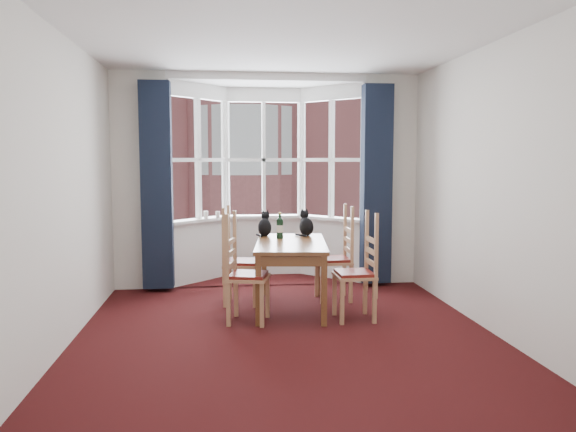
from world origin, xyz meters
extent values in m
plane|color=black|center=(0.00, 0.00, 0.00)|extent=(4.50, 4.50, 0.00)
plane|color=white|center=(0.00, 0.00, 2.80)|extent=(4.50, 4.50, 0.00)
plane|color=silver|center=(-2.00, 0.00, 1.40)|extent=(0.00, 4.50, 4.50)
plane|color=silver|center=(2.00, 0.00, 1.40)|extent=(0.00, 4.50, 4.50)
plane|color=silver|center=(0.00, -2.25, 1.40)|extent=(4.00, 0.00, 4.00)
cube|color=silver|center=(-1.65, 2.25, 1.40)|extent=(0.70, 0.12, 2.80)
cube|color=silver|center=(1.65, 2.25, 1.40)|extent=(0.70, 0.12, 2.80)
cube|color=black|center=(-1.42, 2.07, 1.35)|extent=(0.38, 0.22, 2.60)
cube|color=black|center=(1.42, 2.07, 1.35)|extent=(0.38, 0.22, 2.60)
cube|color=brown|center=(0.16, 1.02, 0.74)|extent=(0.92, 1.50, 0.04)
cube|color=brown|center=(-0.25, 0.40, 0.36)|extent=(0.07, 0.07, 0.72)
cube|color=brown|center=(-0.09, 1.71, 0.36)|extent=(0.07, 0.07, 0.72)
cube|color=brown|center=(0.41, 0.32, 0.36)|extent=(0.07, 0.07, 0.72)
cube|color=brown|center=(0.56, 1.63, 0.36)|extent=(0.07, 0.07, 0.72)
cube|color=#B07E55|center=(-0.34, 0.55, 0.48)|extent=(0.49, 0.50, 0.06)
cube|color=#5D1410|center=(-0.34, 0.55, 0.49)|extent=(0.44, 0.45, 0.03)
cube|color=#B07E55|center=(-0.38, 1.31, 0.48)|extent=(0.46, 0.48, 0.06)
cube|color=#5D1410|center=(-0.38, 1.31, 0.49)|extent=(0.42, 0.43, 0.03)
cube|color=#B07E55|center=(0.77, 0.52, 0.48)|extent=(0.41, 0.43, 0.06)
cube|color=#5D1410|center=(0.77, 0.52, 0.49)|extent=(0.37, 0.39, 0.03)
cube|color=#B07E55|center=(0.71, 1.37, 0.48)|extent=(0.41, 0.43, 0.06)
cube|color=#5D1410|center=(0.71, 1.37, 0.49)|extent=(0.37, 0.39, 0.03)
ellipsoid|color=black|center=(-0.10, 1.54, 0.86)|extent=(0.20, 0.24, 0.21)
sphere|color=black|center=(-0.08, 1.61, 1.00)|extent=(0.12, 0.12, 0.10)
cone|color=black|center=(-0.11, 1.62, 1.05)|extent=(0.04, 0.04, 0.05)
cone|color=black|center=(-0.05, 1.61, 1.05)|extent=(0.04, 0.04, 0.05)
ellipsoid|color=black|center=(0.40, 1.50, 0.87)|extent=(0.21, 0.25, 0.22)
sphere|color=black|center=(0.39, 1.57, 1.01)|extent=(0.12, 0.12, 0.11)
cone|color=black|center=(0.36, 1.57, 1.07)|extent=(0.04, 0.04, 0.05)
cone|color=black|center=(0.42, 1.58, 1.07)|extent=(0.04, 0.04, 0.05)
cylinder|color=black|center=(0.06, 1.30, 0.87)|extent=(0.08, 0.08, 0.22)
sphere|color=black|center=(0.06, 1.30, 0.98)|extent=(0.07, 0.07, 0.07)
cylinder|color=black|center=(0.06, 1.30, 1.02)|extent=(0.03, 0.03, 0.09)
cylinder|color=gold|center=(0.06, 1.30, 1.06)|extent=(0.03, 0.03, 0.02)
cylinder|color=silver|center=(0.06, 1.30, 0.88)|extent=(0.08, 0.08, 0.08)
cylinder|color=white|center=(-0.83, 2.60, 0.92)|extent=(0.06, 0.06, 0.10)
cylinder|color=white|center=(-0.67, 2.63, 0.92)|extent=(0.06, 0.06, 0.10)
plane|color=#333335|center=(0.00, 32.25, -6.00)|extent=(80.00, 80.00, 0.00)
cube|color=#A55755|center=(0.00, 14.25, 1.00)|extent=(18.00, 6.00, 14.00)
cylinder|color=#A55755|center=(0.00, 11.25, 1.00)|extent=(3.20, 3.20, 14.00)
camera|label=1|loc=(-0.58, -5.15, 1.67)|focal=35.00mm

